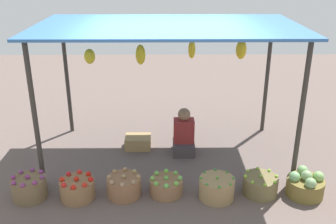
{
  "coord_description": "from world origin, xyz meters",
  "views": [
    {
      "loc": [
        -0.05,
        -5.75,
        3.09
      ],
      "look_at": [
        0.0,
        -0.49,
        0.95
      ],
      "focal_mm": 41.27,
      "sensor_mm": 36.0,
      "label": 1
    }
  ],
  "objects": [
    {
      "name": "basket_red_tomatoes",
      "position": [
        -1.24,
        -1.26,
        0.14
      ],
      "size": [
        0.47,
        0.47,
        0.33
      ],
      "color": "olive",
      "rests_on": "ground"
    },
    {
      "name": "vendor_person",
      "position": [
        0.27,
        0.07,
        0.3
      ],
      "size": [
        0.36,
        0.44,
        0.78
      ],
      "color": "#443B3E",
      "rests_on": "ground"
    },
    {
      "name": "basket_purple_onions",
      "position": [
        -1.9,
        -1.25,
        0.16
      ],
      "size": [
        0.47,
        0.47,
        0.36
      ],
      "color": "brown",
      "rests_on": "ground"
    },
    {
      "name": "basket_limes",
      "position": [
        1.28,
        -1.19,
        0.13
      ],
      "size": [
        0.48,
        0.48,
        0.3
      ],
      "color": "brown",
      "rests_on": "ground"
    },
    {
      "name": "ground_plane",
      "position": [
        0.0,
        0.0,
        0.0
      ],
      "size": [
        14.0,
        14.0,
        0.0
      ],
      "primitive_type": "plane",
      "color": "#64544E"
    },
    {
      "name": "basket_green_chilies",
      "position": [
        0.66,
        -1.28,
        0.15
      ],
      "size": [
        0.48,
        0.48,
        0.33
      ],
      "color": "#9B7D52",
      "rests_on": "ground"
    },
    {
      "name": "basket_green_apples",
      "position": [
        -0.03,
        -1.17,
        0.12
      ],
      "size": [
        0.46,
        0.46,
        0.28
      ],
      "color": "#8E6544",
      "rests_on": "ground"
    },
    {
      "name": "basket_potatoes",
      "position": [
        -0.61,
        -1.2,
        0.14
      ],
      "size": [
        0.47,
        0.47,
        0.33
      ],
      "color": "#8C6040",
      "rests_on": "ground"
    },
    {
      "name": "wooden_crate_near_vendor",
      "position": [
        -0.51,
        0.22,
        0.1
      ],
      "size": [
        0.44,
        0.35,
        0.21
      ],
      "primitive_type": "cube",
      "color": "#A08050",
      "rests_on": "ground"
    },
    {
      "name": "basket_cabbages",
      "position": [
        1.89,
        -1.23,
        0.16
      ],
      "size": [
        0.51,
        0.51,
        0.38
      ],
      "color": "brown",
      "rests_on": "ground"
    },
    {
      "name": "market_stall_structure",
      "position": [
        0.0,
        0.01,
        1.99
      ],
      "size": [
        3.92,
        2.16,
        2.15
      ],
      "color": "#38332D",
      "rests_on": "ground"
    }
  ]
}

